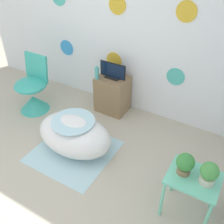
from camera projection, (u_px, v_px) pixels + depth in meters
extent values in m
plane|color=#BCB29E|center=(15.00, 199.00, 2.81)|extent=(12.00, 12.00, 0.00)
cube|color=white|center=(116.00, 21.00, 3.54)|extent=(4.98, 0.04, 2.60)
cylinder|color=#3899E5|center=(67.00, 48.00, 4.22)|extent=(0.25, 0.01, 0.25)
cylinder|color=gold|center=(114.00, 60.00, 3.87)|extent=(0.25, 0.01, 0.25)
cylinder|color=#4CBFB2|center=(175.00, 77.00, 3.50)|extent=(0.25, 0.01, 0.25)
cylinder|color=gold|center=(117.00, 5.00, 3.38)|extent=(0.25, 0.01, 0.25)
cylinder|color=gold|center=(186.00, 12.00, 2.99)|extent=(0.25, 0.01, 0.25)
cube|color=silver|center=(74.00, 151.00, 3.37)|extent=(0.96, 0.96, 0.01)
ellipsoid|color=white|center=(75.00, 135.00, 3.28)|extent=(0.99, 0.65, 0.47)
cylinder|color=#B2DBEA|center=(73.00, 121.00, 3.15)|extent=(0.53, 0.53, 0.01)
cone|color=#38B2A3|center=(34.00, 103.00, 4.05)|extent=(0.45, 0.45, 0.24)
ellipsoid|color=#38B2A3|center=(30.00, 85.00, 3.87)|extent=(0.48, 0.48, 0.17)
cube|color=#38B2A3|center=(36.00, 68.00, 3.86)|extent=(0.41, 0.09, 0.42)
cube|color=#8E704C|center=(113.00, 94.00, 3.95)|extent=(0.45, 0.37, 0.56)
cube|color=white|center=(106.00, 94.00, 3.77)|extent=(0.39, 0.01, 0.16)
cube|color=black|center=(113.00, 77.00, 3.78)|extent=(0.21, 0.12, 0.02)
cube|color=black|center=(113.00, 70.00, 3.72)|extent=(0.41, 0.01, 0.23)
cube|color=#0F1E38|center=(112.00, 70.00, 3.71)|extent=(0.39, 0.01, 0.21)
cylinder|color=#51B2AD|center=(97.00, 73.00, 3.72)|extent=(0.06, 0.06, 0.18)
cylinder|color=#51B2AD|center=(97.00, 67.00, 3.66)|extent=(0.03, 0.03, 0.02)
cube|color=#72D8B7|center=(194.00, 178.00, 2.40)|extent=(0.48, 0.39, 0.02)
cylinder|color=#72D8B7|center=(162.00, 199.00, 2.52)|extent=(0.03, 0.03, 0.50)
cylinder|color=#72D8B7|center=(207.00, 219.00, 2.35)|extent=(0.03, 0.03, 0.50)
cylinder|color=#72D8B7|center=(174.00, 175.00, 2.75)|extent=(0.03, 0.03, 0.50)
cylinder|color=#72D8B7|center=(215.00, 192.00, 2.58)|extent=(0.03, 0.03, 0.50)
cylinder|color=#8C6B4C|center=(184.00, 170.00, 2.41)|extent=(0.12, 0.12, 0.07)
sphere|color=#3D8E42|center=(185.00, 162.00, 2.35)|extent=(0.17, 0.17, 0.17)
cylinder|color=beige|center=(207.00, 179.00, 2.32)|extent=(0.14, 0.14, 0.08)
sphere|color=#4C9E4C|center=(210.00, 171.00, 2.25)|extent=(0.16, 0.16, 0.16)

